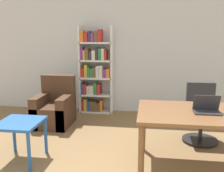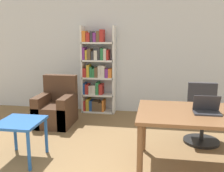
% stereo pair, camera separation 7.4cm
% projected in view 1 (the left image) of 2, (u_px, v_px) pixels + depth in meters
% --- Properties ---
extents(wall_back, '(8.00, 0.06, 2.70)m').
position_uv_depth(wall_back, '(132.00, 50.00, 5.56)').
color(wall_back, silver).
rests_on(wall_back, ground_plane).
extents(desk, '(1.65, 1.01, 0.75)m').
position_uv_depth(desk, '(206.00, 119.00, 3.20)').
color(desk, brown).
rests_on(desk, ground_plane).
extents(laptop, '(0.31, 0.21, 0.21)m').
position_uv_depth(laptop, '(207.00, 109.00, 3.16)').
color(laptop, '#2D2D33').
rests_on(laptop, desk).
extents(office_chair, '(0.55, 0.55, 0.92)m').
position_uv_depth(office_chair, '(201.00, 116.00, 4.15)').
color(office_chair, black).
rests_on(office_chair, ground_plane).
extents(side_table_blue, '(0.55, 0.60, 0.55)m').
position_uv_depth(side_table_blue, '(20.00, 128.00, 3.46)').
color(side_table_blue, '#2356A3').
rests_on(side_table_blue, ground_plane).
extents(armchair, '(0.64, 0.76, 0.90)m').
position_uv_depth(armchair, '(55.00, 109.00, 4.92)').
color(armchair, '#472D1E').
rests_on(armchair, ground_plane).
extents(bookshelf, '(0.71, 0.28, 1.85)m').
position_uv_depth(bookshelf, '(94.00, 72.00, 5.58)').
color(bookshelf, white).
rests_on(bookshelf, ground_plane).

